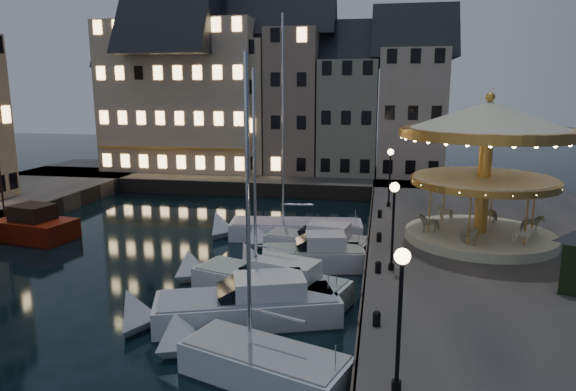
% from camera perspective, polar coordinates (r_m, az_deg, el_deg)
% --- Properties ---
extents(ground, '(160.00, 160.00, 0.00)m').
position_cam_1_polar(ground, '(25.18, -5.62, -10.75)').
color(ground, black).
rests_on(ground, ground).
extents(quay_east, '(16.00, 56.00, 1.30)m').
position_cam_1_polar(quay_east, '(30.64, 24.09, -6.32)').
color(quay_east, '#474442').
rests_on(quay_east, ground).
extents(quay_north, '(44.00, 12.00, 1.30)m').
position_cam_1_polar(quay_north, '(53.15, -5.68, 1.97)').
color(quay_north, '#474442').
rests_on(quay_north, ground).
extents(quaywall_e, '(0.15, 44.00, 1.30)m').
position_cam_1_polar(quaywall_e, '(29.72, 8.87, -5.95)').
color(quaywall_e, '#47423A').
rests_on(quaywall_e, ground).
extents(quaywall_n, '(48.00, 0.15, 1.30)m').
position_cam_1_polar(quaywall_n, '(46.94, -5.34, 0.68)').
color(quaywall_n, '#47423A').
rests_on(quaywall_n, ground).
extents(streetlamp_a, '(0.44, 0.44, 4.17)m').
position_cam_1_polar(streetlamp_a, '(14.47, 12.38, -11.26)').
color(streetlamp_a, black).
rests_on(streetlamp_a, quay_east).
extents(streetlamp_b, '(0.44, 0.44, 4.17)m').
position_cam_1_polar(streetlamp_b, '(24.00, 11.64, -1.97)').
color(streetlamp_b, black).
rests_on(streetlamp_b, quay_east).
extents(streetlamp_c, '(0.44, 0.44, 4.17)m').
position_cam_1_polar(streetlamp_c, '(37.26, 11.26, 2.88)').
color(streetlamp_c, black).
rests_on(streetlamp_c, quay_east).
extents(bollard_a, '(0.30, 0.30, 0.57)m').
position_cam_1_polar(bollard_a, '(19.09, 9.83, -13.23)').
color(bollard_a, black).
rests_on(bollard_a, quay_east).
extents(bollard_b, '(0.30, 0.30, 0.57)m').
position_cam_1_polar(bollard_b, '(24.20, 9.99, -7.76)').
color(bollard_b, black).
rests_on(bollard_b, quay_east).
extents(bollard_c, '(0.30, 0.30, 0.57)m').
position_cam_1_polar(bollard_c, '(28.96, 10.09, -4.49)').
color(bollard_c, black).
rests_on(bollard_c, quay_east).
extents(bollard_d, '(0.30, 0.30, 0.57)m').
position_cam_1_polar(bollard_d, '(34.28, 10.17, -1.96)').
color(bollard_d, black).
rests_on(bollard_d, quay_east).
extents(townhouse_na, '(5.50, 8.00, 12.80)m').
position_cam_1_polar(townhouse_na, '(58.49, -16.32, 9.48)').
color(townhouse_na, tan).
rests_on(townhouse_na, quay_north).
extents(townhouse_nb, '(6.16, 8.00, 13.80)m').
position_cam_1_polar(townhouse_nb, '(56.26, -11.30, 10.16)').
color(townhouse_nb, gray).
rests_on(townhouse_nb, quay_north).
extents(townhouse_nc, '(6.82, 8.00, 14.80)m').
position_cam_1_polar(townhouse_nc, '(54.32, -5.27, 10.81)').
color(townhouse_nc, tan).
rests_on(townhouse_nc, quay_north).
extents(townhouse_nd, '(5.50, 8.00, 15.80)m').
position_cam_1_polar(townhouse_nd, '(53.07, 0.83, 11.38)').
color(townhouse_nd, gray).
rests_on(townhouse_nd, quay_north).
extents(townhouse_ne, '(6.16, 8.00, 12.80)m').
position_cam_1_polar(townhouse_ne, '(52.47, 6.79, 9.65)').
color(townhouse_ne, gray).
rests_on(townhouse_ne, quay_north).
extents(townhouse_nf, '(6.82, 8.00, 13.80)m').
position_cam_1_polar(townhouse_nf, '(52.42, 13.52, 9.96)').
color(townhouse_nf, '#B4A190').
rests_on(townhouse_nf, quay_north).
extents(hotel_corner, '(17.60, 9.00, 16.80)m').
position_cam_1_polar(hotel_corner, '(56.22, -11.31, 11.69)').
color(hotel_corner, beige).
rests_on(hotel_corner, quay_north).
extents(motorboat_a, '(6.78, 4.16, 11.30)m').
position_cam_1_polar(motorboat_a, '(18.35, -4.20, -17.90)').
color(motorboat_a, silver).
rests_on(motorboat_a, ground).
extents(motorboat_b, '(8.68, 5.11, 2.15)m').
position_cam_1_polar(motorboat_b, '(22.06, -5.58, -12.29)').
color(motorboat_b, silver).
rests_on(motorboat_b, ground).
extents(motorboat_c, '(8.56, 4.64, 11.47)m').
position_cam_1_polar(motorboat_c, '(24.64, -2.87, -9.52)').
color(motorboat_c, silver).
rests_on(motorboat_c, ground).
extents(motorboat_d, '(6.64, 3.28, 2.15)m').
position_cam_1_polar(motorboat_d, '(28.15, 1.94, -6.85)').
color(motorboat_d, silver).
rests_on(motorboat_d, ground).
extents(motorboat_e, '(7.18, 3.17, 2.15)m').
position_cam_1_polar(motorboat_e, '(30.59, 2.50, -5.32)').
color(motorboat_e, silver).
rests_on(motorboat_e, ground).
extents(motorboat_f, '(9.70, 3.57, 12.82)m').
position_cam_1_polar(motorboat_f, '(33.74, -0.09, -3.87)').
color(motorboat_f, silver).
rests_on(motorboat_f, ground).
extents(red_fishing_boat, '(8.50, 4.24, 6.14)m').
position_cam_1_polar(red_fishing_boat, '(38.27, -27.71, -3.09)').
color(red_fishing_boat, '#661406').
rests_on(red_fishing_boat, ground).
extents(carousel, '(9.31, 9.31, 8.15)m').
position_cam_1_polar(carousel, '(29.72, 21.22, 5.27)').
color(carousel, beige).
rests_on(carousel, quay_east).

